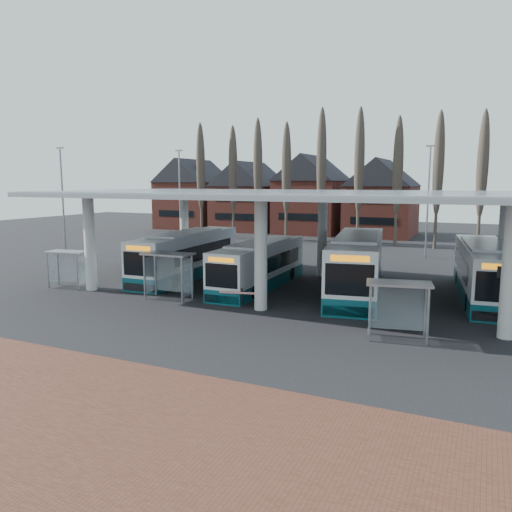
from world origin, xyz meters
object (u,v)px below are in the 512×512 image
at_px(shelter_0, 68,261).
at_px(shelter_1, 169,265).
at_px(bus_0, 187,255).
at_px(bus_3, 484,272).
at_px(bus_1, 260,265).
at_px(shelter_2, 398,297).
at_px(bus_2, 357,265).

height_order(shelter_0, shelter_1, shelter_1).
distance_m(bus_0, bus_3, 19.96).
bearing_deg(bus_0, bus_1, -12.43).
height_order(bus_1, shelter_2, bus_1).
relative_size(bus_0, shelter_1, 3.98).
height_order(bus_1, bus_2, bus_2).
distance_m(bus_0, shelter_1, 7.07).
height_order(shelter_1, shelter_2, shelter_1).
bearing_deg(bus_2, bus_3, 2.46).
height_order(bus_0, shelter_1, bus_0).
distance_m(shelter_0, shelter_1, 7.96).
bearing_deg(bus_0, shelter_1, -68.79).
bearing_deg(bus_0, bus_3, 2.09).
height_order(bus_2, shelter_2, bus_2).
xyz_separation_m(bus_0, shelter_2, (16.51, -8.68, 0.31)).
height_order(bus_3, shelter_1, bus_3).
height_order(bus_2, bus_3, bus_2).
xyz_separation_m(bus_2, shelter_1, (-9.70, -6.57, 0.30)).
bearing_deg(shelter_1, shelter_0, 178.04).
distance_m(bus_0, bus_2, 12.58).
height_order(bus_0, bus_3, bus_3).
bearing_deg(bus_2, shelter_2, -75.90).
bearing_deg(bus_1, shelter_0, -155.65).
height_order(bus_0, bus_2, bus_2).
xyz_separation_m(bus_2, shelter_0, (-17.66, -6.63, 0.04)).
relative_size(bus_2, shelter_2, 4.47).
xyz_separation_m(bus_1, bus_3, (13.53, 2.80, 0.14)).
xyz_separation_m(shelter_1, shelter_2, (13.62, -2.23, -0.14)).
xyz_separation_m(shelter_0, shelter_2, (21.58, -2.17, 0.12)).
distance_m(shelter_1, shelter_2, 13.81).
height_order(bus_1, shelter_0, bus_1).
bearing_deg(bus_0, shelter_0, -130.85).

